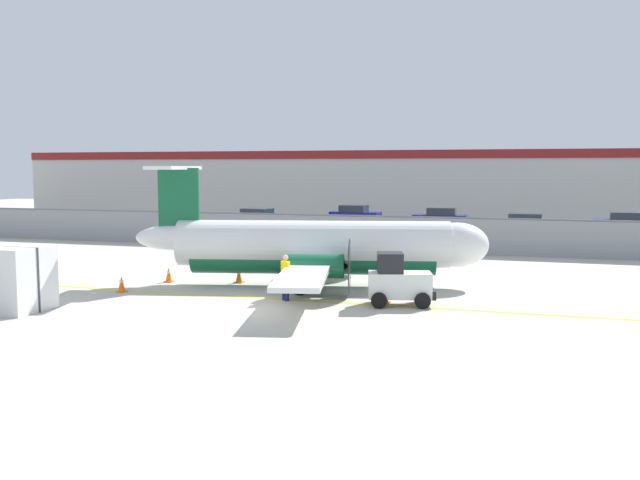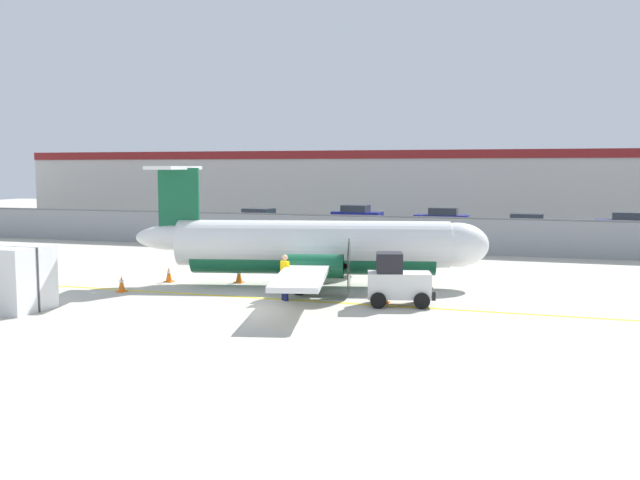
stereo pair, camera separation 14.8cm
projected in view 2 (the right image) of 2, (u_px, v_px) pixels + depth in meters
The scene contains 17 objects.
ground_plane at pixel (287, 300), 26.28m from camera, with size 140.00×140.00×0.01m.
perimeter_fence at pixel (383, 232), 41.33m from camera, with size 98.00×0.10×2.10m.
parking_lot_strip at pixel (417, 233), 52.34m from camera, with size 98.00×17.00×0.12m.
background_building at pixel (451, 184), 69.53m from camera, with size 91.00×8.10×6.50m.
commuter_airplane at pixel (319, 247), 29.25m from camera, with size 14.52×15.95×4.92m.
baggage_tug at pixel (398, 281), 25.14m from camera, with size 2.53×1.86×1.88m.
ground_crew_worker at pixel (285, 275), 26.03m from camera, with size 0.48×0.48×1.70m.
cargo_container at pixel (9, 278), 24.31m from camera, with size 2.46×2.07×2.20m.
traffic_cone_near_left at pixel (384, 294), 25.65m from camera, with size 0.36×0.36×0.64m.
traffic_cone_near_right at pixel (239, 275), 30.16m from camera, with size 0.36×0.36×0.64m.
traffic_cone_far_left at pixel (169, 275), 30.35m from camera, with size 0.36×0.36×0.64m.
traffic_cone_far_right at pixel (122, 284), 27.94m from camera, with size 0.36×0.36×0.64m.
parked_car_0 at pixel (257, 219), 55.41m from camera, with size 4.39×2.45×1.58m.
parked_car_1 at pixel (357, 215), 60.27m from camera, with size 4.31×2.23×1.58m.
parked_car_2 at pixel (442, 218), 56.30m from camera, with size 4.23×2.06×1.58m.
parked_car_3 at pixel (525, 225), 49.23m from camera, with size 4.23×2.06×1.58m.
parked_car_4 at pixel (627, 224), 50.48m from camera, with size 4.28×2.16×1.58m.
Camera 2 is at (9.07, -22.32, 4.87)m, focal length 40.00 mm.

